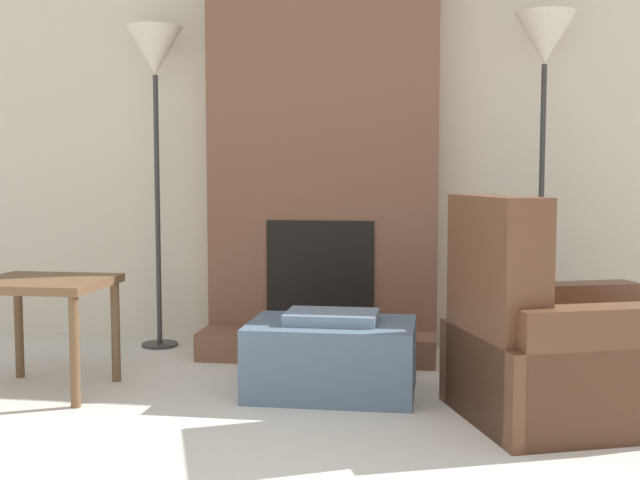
# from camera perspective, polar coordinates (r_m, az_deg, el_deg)

# --- Properties ---
(wall_back) EXTENTS (7.07, 0.06, 2.60)m
(wall_back) POSITION_cam_1_polar(r_m,az_deg,el_deg) (4.90, 0.59, 7.75)
(wall_back) COLOR beige
(wall_back) RESTS_ON ground_plane
(fireplace) EXTENTS (1.33, 0.60, 2.60)m
(fireplace) POSITION_cam_1_polar(r_m,az_deg,el_deg) (4.70, 0.25, 7.02)
(fireplace) COLOR brown
(fireplace) RESTS_ON ground_plane
(ottoman) EXTENTS (0.78, 0.53, 0.40)m
(ottoman) POSITION_cam_1_polar(r_m,az_deg,el_deg) (3.84, 0.85, -8.27)
(ottoman) COLOR slate
(ottoman) RESTS_ON ground_plane
(armchair) EXTENTS (1.19, 1.07, 0.96)m
(armchair) POSITION_cam_1_polar(r_m,az_deg,el_deg) (3.60, 16.88, -7.89)
(armchair) COLOR brown
(armchair) RESTS_ON ground_plane
(side_table) EXTENTS (0.60, 0.54, 0.55)m
(side_table) POSITION_cam_1_polar(r_m,az_deg,el_deg) (4.05, -19.06, -3.80)
(side_table) COLOR brown
(side_table) RESTS_ON ground_plane
(floor_lamp_left) EXTENTS (0.33, 0.33, 1.90)m
(floor_lamp_left) POSITION_cam_1_polar(r_m,az_deg,el_deg) (4.92, -11.65, 12.02)
(floor_lamp_left) COLOR #333333
(floor_lamp_left) RESTS_ON ground_plane
(floor_lamp_right) EXTENTS (0.33, 0.33, 1.92)m
(floor_lamp_right) POSITION_cam_1_polar(r_m,az_deg,el_deg) (4.67, 15.68, 12.56)
(floor_lamp_right) COLOR #333333
(floor_lamp_right) RESTS_ON ground_plane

